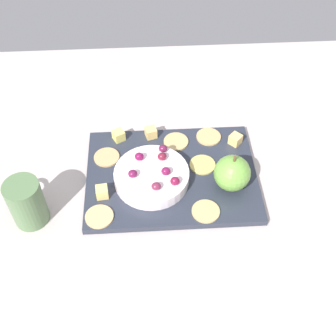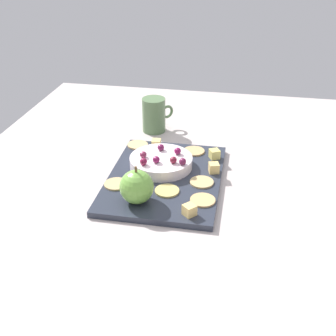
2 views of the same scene
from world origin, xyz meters
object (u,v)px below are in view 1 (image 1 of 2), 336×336
Objects in this scene: platter at (171,175)px; cracker_1 at (176,142)px; apple_whole at (232,173)px; cheese_cube_2 at (102,192)px; grape_1 at (175,181)px; grape_2 at (139,157)px; grape_5 at (133,174)px; cheese_cube_1 at (235,139)px; cracker_3 at (202,165)px; cheese_cube_0 at (119,135)px; cracker_4 at (107,157)px; cracker_2 at (209,137)px; grape_4 at (162,157)px; cracker_0 at (206,211)px; cracker_5 at (99,217)px; grape_0 at (166,171)px; grape_6 at (156,186)px; cheese_cube_3 at (151,132)px; grape_3 at (163,148)px; serving_dish at (152,175)px; cup at (26,202)px.

cracker_1 is at bearing 79.97° from platter.
cheese_cube_2 is (-25.40, -1.20, -2.47)cm from apple_whole.
platter is 18.84× the size of grape_1.
platter is 7.85cm from grape_2.
grape_5 is (-1.33, -4.37, -0.08)cm from grape_2.
cheese_cube_1 is 0.42× the size of cracker_3.
cracker_4 is (-2.51, -5.43, -0.94)cm from cheese_cube_0.
cheese_cube_2 is at bearing -146.91° from cracker_2.
grape_4 is at bearing -159.26° from cheese_cube_1.
cracker_0 is 19.31cm from cracker_1.
grape_0 is (13.00, 7.78, 3.19)cm from cracker_5.
grape_1 reaches higher than grape_6.
cracker_1 is at bearing -22.18° from cheese_cube_3.
cracker_2 is 17.49cm from grape_2.
cheese_cube_0 is 0.42× the size of cracker_0.
grape_3 is (-8.08, 2.14, 3.18)cm from cracker_3.
serving_dish is 4.29cm from grape_4.
grape_4 is (-0.55, 3.93, -0.01)cm from grape_0.
cheese_cube_3 is at bearing 104.68° from grape_1.
cheese_cube_1 is at bearing 42.20° from grape_1.
cheese_cube_0 and cheese_cube_1 have the same top height.
grape_6 is at bearing -108.36° from cracker_1.
cup is at bearing -163.03° from platter.
cheese_cube_3 is at bearing 31.81° from cracker_4.
apple_whole is at bearing -32.36° from cheese_cube_0.
apple_whole reaches higher than grape_4.
cracker_4 is at bearing 148.87° from grape_0.
grape_5 is (-9.29, -11.26, 3.14)cm from cracker_1.
serving_dish is 5.04cm from grape_6.
grape_4 is (-10.64, -8.19, 3.19)cm from cracker_2.
grape_6 is at bearing -37.36° from grape_5.
cheese_cube_3 is (7.05, 0.50, 0.00)cm from cheese_cube_0.
grape_1 reaches higher than cheese_cube_0.
grape_6 is at bearing -88.24° from cheese_cube_3.
grape_6 is 0.19× the size of cup.
grape_4 is at bearing 137.84° from platter.
cheese_cube_0 is 1.23× the size of grape_6.
cheese_cube_0 is 19.20cm from grape_1.
grape_2 reaches higher than cracker_4.
grape_5 is at bearing -162.37° from serving_dish.
grape_6 is at bearing -68.18° from grape_2.
platter is 15.21cm from cheese_cube_0.
grape_4 reaches higher than cracker_4.
grape_4 is (11.58, -3.40, 3.19)cm from cracker_4.
grape_0 is (-1.26, -2.29, 4.10)cm from platter.
grape_2 and grape_4 have the same top height.
cracker_0 is 33.43cm from cup.
cheese_cube_2 is at bearing -144.49° from grape_3.
grape_4 reaches higher than cracker_3.
cracker_4 is at bearing 174.38° from grape_3.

